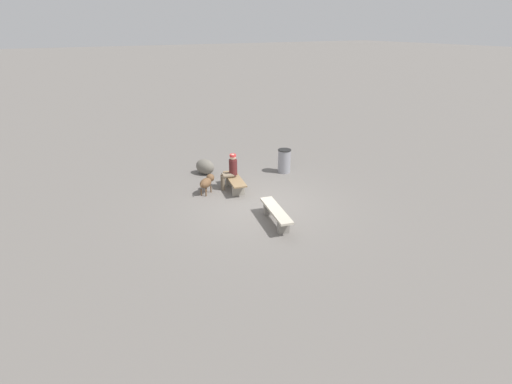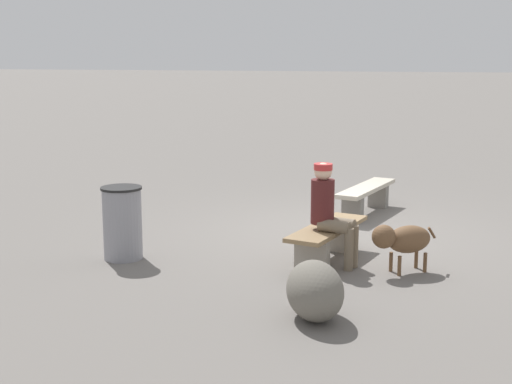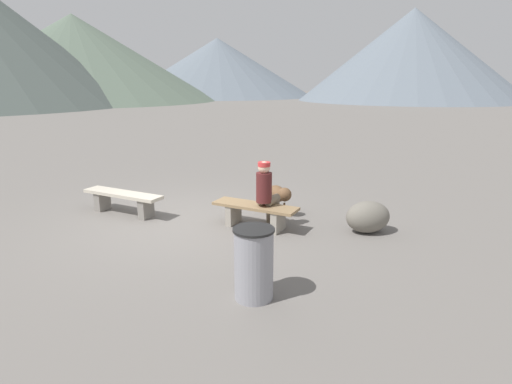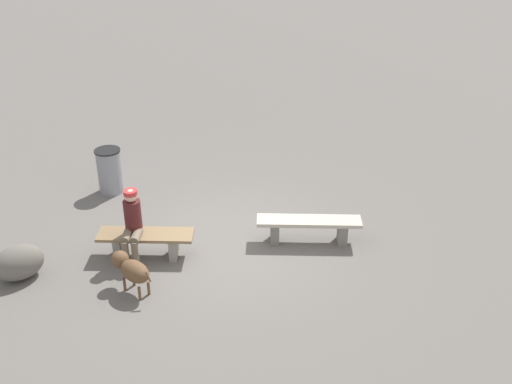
{
  "view_description": "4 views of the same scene",
  "coord_description": "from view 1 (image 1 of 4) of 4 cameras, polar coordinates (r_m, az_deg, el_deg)",
  "views": [
    {
      "loc": [
        -9.7,
        5.51,
        5.27
      ],
      "look_at": [
        0.11,
        0.02,
        0.39
      ],
      "focal_mm": 27.09,
      "sensor_mm": 36.0,
      "label": 1
    },
    {
      "loc": [
        9.72,
        1.77,
        2.5
      ],
      "look_at": [
        1.28,
        -0.84,
        0.79
      ],
      "focal_mm": 49.6,
      "sensor_mm": 36.0,
      "label": 2
    },
    {
      "loc": [
        3.31,
        -6.78,
        2.61
      ],
      "look_at": [
        1.11,
        1.27,
        0.35
      ],
      "focal_mm": 28.96,
      "sensor_mm": 36.0,
      "label": 3
    },
    {
      "loc": [
        1.09,
        8.79,
        5.76
      ],
      "look_at": [
        -0.6,
        -0.68,
        0.6
      ],
      "focal_mm": 42.39,
      "sensor_mm": 36.0,
      "label": 4
    }
  ],
  "objects": [
    {
      "name": "ground",
      "position": [
        12.35,
        0.31,
        -1.94
      ],
      "size": [
        210.0,
        210.0,
        0.06
      ],
      "primitive_type": "cube",
      "color": "slate"
    },
    {
      "name": "bench_left",
      "position": [
        11.05,
        2.96,
        -3.2
      ],
      "size": [
        1.83,
        0.73,
        0.45
      ],
      "rotation": [
        0.0,
        0.0,
        -0.2
      ],
      "color": "gray",
      "rests_on": "ground"
    },
    {
      "name": "bench_right",
      "position": [
        13.3,
        -3.16,
        1.49
      ],
      "size": [
        1.64,
        0.76,
        0.44
      ],
      "rotation": [
        0.0,
        0.0,
        -0.2
      ],
      "color": "gray",
      "rests_on": "ground"
    },
    {
      "name": "seated_person",
      "position": [
        13.29,
        -3.78,
        3.35
      ],
      "size": [
        0.38,
        0.59,
        1.25
      ],
      "rotation": [
        0.0,
        0.0,
        -0.22
      ],
      "color": "#511E1E",
      "rests_on": "ground"
    },
    {
      "name": "dog",
      "position": [
        13.11,
        -7.26,
        1.5
      ],
      "size": [
        0.66,
        0.72,
        0.6
      ],
      "rotation": [
        0.0,
        0.0,
        5.4
      ],
      "color": "brown",
      "rests_on": "ground"
    },
    {
      "name": "trash_bin",
      "position": [
        14.93,
        4.19,
        4.61
      ],
      "size": [
        0.51,
        0.51,
        0.91
      ],
      "color": "gray",
      "rests_on": "ground"
    },
    {
      "name": "boulder",
      "position": [
        14.9,
        -7.53,
        3.73
      ],
      "size": [
        0.95,
        0.83,
        0.57
      ],
      "primitive_type": "ellipsoid",
      "rotation": [
        0.0,
        0.0,
        2.02
      ],
      "color": "#6B665B",
      "rests_on": "ground"
    }
  ]
}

